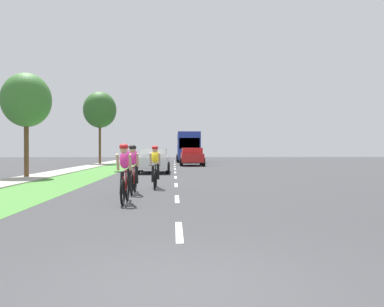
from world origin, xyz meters
name	(u,v)px	position (x,y,z in m)	size (l,w,h in m)	color
ground_plane	(175,174)	(0.00, 20.00, 0.00)	(120.00, 120.00, 0.00)	#38383A
grass_verge	(90,174)	(-5.00, 20.00, 0.00)	(2.79, 70.00, 0.01)	#478438
sidewalk_concrete	(51,174)	(-7.29, 20.00, 0.00)	(1.80, 70.00, 0.10)	#9E998E
lane_markings_center	(175,171)	(0.00, 24.00, 0.00)	(0.12, 53.13, 0.01)	white
cyclist_lead	(125,173)	(-1.38, 6.77, 0.81)	(0.42, 1.72, 1.58)	black
cyclist_trailing	(133,169)	(-1.40, 9.13, 0.81)	(0.42, 1.72, 1.58)	black
cyclist_distant	(155,166)	(-0.78, 10.99, 0.81)	(0.42, 1.72, 1.58)	black
sedan_white	(154,160)	(-1.34, 21.39, 0.77)	(1.98, 4.30, 1.52)	silver
pickup_red	(192,157)	(1.57, 33.08, 0.83)	(2.22, 5.10, 1.64)	red
bus_blue	(188,146)	(1.62, 45.77, 1.98)	(2.78, 11.60, 3.48)	#23389E
street_tree_near	(26,100)	(-7.75, 17.34, 4.00)	(2.55, 2.55, 5.42)	brown
street_tree_far	(100,110)	(-7.70, 37.92, 5.57)	(3.38, 3.38, 7.44)	brown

